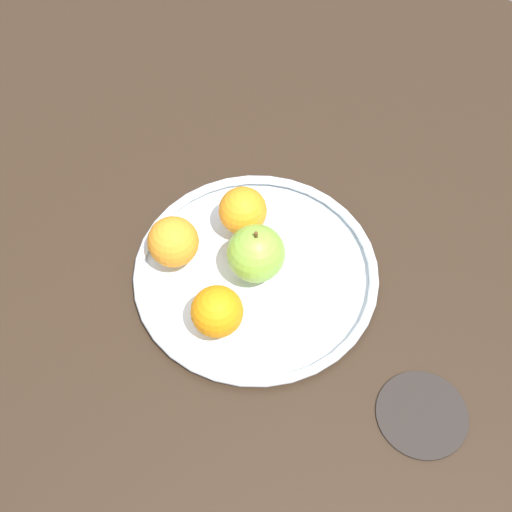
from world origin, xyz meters
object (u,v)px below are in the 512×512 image
object	(u,v)px
apple	(257,254)
orange_center	(217,312)
orange_back_left	(243,211)
ambient_coaster	(422,414)
orange_front_left	(173,242)
fruit_bowl	(256,273)

from	to	relation	value
apple	orange_center	xyz separation A→B (cm)	(-1.42, 8.80, -0.50)
orange_back_left	ambient_coaster	size ratio (longest dim) A/B	0.59
orange_back_left	orange_front_left	bearing A→B (deg)	70.26
orange_front_left	orange_back_left	bearing A→B (deg)	-109.74
fruit_bowl	orange_front_left	distance (cm)	11.12
apple	ambient_coaster	world-z (taller)	apple
fruit_bowl	orange_center	world-z (taller)	orange_center
orange_front_left	orange_center	size ratio (longest dim) A/B	1.03
orange_back_left	orange_center	world-z (taller)	same
apple	orange_back_left	distance (cm)	7.11
orange_back_left	ambient_coaster	world-z (taller)	orange_back_left
orange_front_left	orange_center	xyz separation A→B (cm)	(-10.58, 3.61, -0.10)
orange_front_left	orange_center	distance (cm)	11.18
fruit_bowl	orange_front_left	size ratio (longest dim) A/B	4.84
fruit_bowl	apple	size ratio (longest dim) A/B	3.88
orange_center	ambient_coaster	distance (cm)	25.89
orange_center	apple	bearing A→B (deg)	-80.82
orange_center	ambient_coaster	bearing A→B (deg)	-163.80
ambient_coaster	orange_center	bearing A→B (deg)	16.20
fruit_bowl	ambient_coaster	bearing A→B (deg)	176.40
orange_back_left	ambient_coaster	xyz separation A→B (cm)	(-31.76, 5.69, -4.59)
apple	orange_back_left	world-z (taller)	apple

